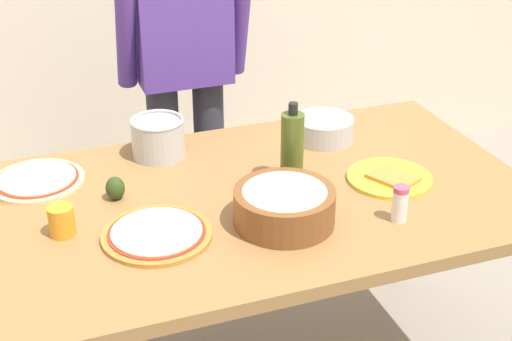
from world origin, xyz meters
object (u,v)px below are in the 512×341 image
at_px(person_cook, 183,58).
at_px(avocado, 115,188).
at_px(olive_oil_bottle, 292,147).
at_px(steel_pot, 158,137).
at_px(cup_orange, 62,221).
at_px(dining_table, 262,219).
at_px(mixing_bowl_steel, 324,129).
at_px(plate_with_slice, 390,178).
at_px(pizza_raw_on_board, 37,180).
at_px(pizza_cooked_on_tray, 157,234).
at_px(popcorn_bowl, 285,203).
at_px(salt_shaker, 400,204).

bearing_deg(person_cook, avocado, -120.66).
xyz_separation_m(olive_oil_bottle, steel_pot, (-0.34, 0.31, -0.05)).
distance_m(person_cook, cup_orange, 0.97).
relative_size(dining_table, mixing_bowl_steel, 8.00).
distance_m(dining_table, mixing_bowl_steel, 0.45).
bearing_deg(steel_pot, person_cook, 64.12).
xyz_separation_m(dining_table, plate_with_slice, (0.40, -0.06, 0.10)).
bearing_deg(person_cook, plate_with_slice, -62.41).
relative_size(dining_table, cup_orange, 18.82).
bearing_deg(olive_oil_bottle, pizza_raw_on_board, 161.08).
height_order(pizza_cooked_on_tray, olive_oil_bottle, olive_oil_bottle).
height_order(olive_oil_bottle, cup_orange, olive_oil_bottle).
distance_m(popcorn_bowl, cup_orange, 0.60).
bearing_deg(pizza_cooked_on_tray, popcorn_bowl, -7.95).
bearing_deg(person_cook, dining_table, -87.68).
distance_m(mixing_bowl_steel, salt_shaker, 0.55).
xyz_separation_m(popcorn_bowl, mixing_bowl_steel, (0.33, 0.45, -0.02)).
height_order(pizza_cooked_on_tray, avocado, avocado).
height_order(plate_with_slice, cup_orange, cup_orange).
relative_size(pizza_raw_on_board, olive_oil_bottle, 1.11).
bearing_deg(dining_table, pizza_raw_on_board, 154.86).
xyz_separation_m(mixing_bowl_steel, avocado, (-0.74, -0.16, -0.01)).
distance_m(dining_table, olive_oil_bottle, 0.24).
relative_size(mixing_bowl_steel, avocado, 2.86).
height_order(dining_table, pizza_raw_on_board, pizza_raw_on_board).
height_order(dining_table, mixing_bowl_steel, mixing_bowl_steel).
height_order(mixing_bowl_steel, avocado, mixing_bowl_steel).
xyz_separation_m(pizza_raw_on_board, steel_pot, (0.39, 0.06, 0.06)).
height_order(pizza_raw_on_board, steel_pot, steel_pot).
height_order(pizza_raw_on_board, mixing_bowl_steel, mixing_bowl_steel).
relative_size(person_cook, plate_with_slice, 6.23).
height_order(popcorn_bowl, cup_orange, popcorn_bowl).
bearing_deg(steel_pot, avocado, -127.96).
bearing_deg(mixing_bowl_steel, dining_table, -139.88).
xyz_separation_m(steel_pot, cup_orange, (-0.35, -0.38, -0.02)).
bearing_deg(steel_pot, mixing_bowl_steel, -7.42).
bearing_deg(olive_oil_bottle, person_cook, 101.22).
relative_size(person_cook, salt_shaker, 15.28).
xyz_separation_m(steel_pot, salt_shaker, (0.53, -0.62, -0.01)).
relative_size(pizza_cooked_on_tray, popcorn_bowl, 1.06).
xyz_separation_m(olive_oil_bottle, avocado, (-0.52, 0.07, -0.08)).
bearing_deg(salt_shaker, pizza_cooked_on_tray, 167.42).
bearing_deg(person_cook, pizza_cooked_on_tray, -109.65).
relative_size(salt_shaker, avocado, 1.51).
xyz_separation_m(person_cook, mixing_bowl_steel, (0.36, -0.48, -0.14)).
distance_m(plate_with_slice, cup_orange, 0.98).
bearing_deg(popcorn_bowl, olive_oil_bottle, 63.05).
distance_m(popcorn_bowl, salt_shaker, 0.32).
relative_size(popcorn_bowl, salt_shaker, 2.64).
bearing_deg(salt_shaker, pizza_raw_on_board, 148.54).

